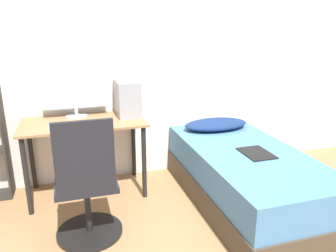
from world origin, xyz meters
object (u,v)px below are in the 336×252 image
Objects in this scene: office_chair at (87,194)px; keyboard at (74,125)px; bed at (245,177)px; monitor at (74,91)px; pc_tower at (127,98)px.

office_chair reaches higher than keyboard.
bed is at bearing 5.69° from office_chair.
monitor reaches higher than bed.
office_chair is 1.12m from pc_tower.
office_chair is 2.33× the size of keyboard.
bed is (1.44, 0.14, -0.14)m from office_chair.
bed is 2.98× the size of monitor.
keyboard is at bearing -96.59° from monitor.
monitor is at bearing 150.89° from bed.
pc_tower is at bearing 143.09° from bed.
bed is 1.82m from monitor.
keyboard is (-0.05, 0.64, 0.36)m from office_chair.
office_chair is at bearing -89.35° from monitor.
monitor reaches higher than office_chair.
monitor is at bearing 83.41° from keyboard.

